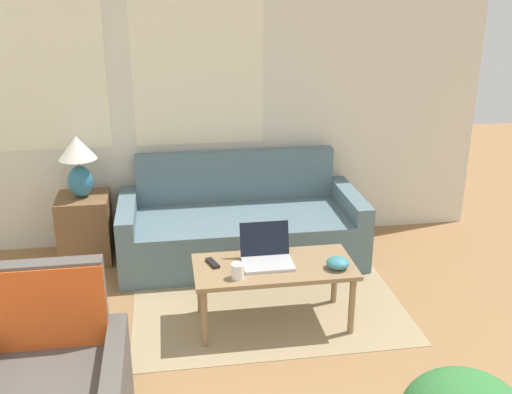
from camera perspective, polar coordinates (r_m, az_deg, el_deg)
wall_back at (r=5.20m, az=-11.86°, el=9.17°), size 6.22×0.06×2.60m
rug at (r=4.71m, az=0.52°, el=-8.51°), size 1.95×1.92×0.01m
couch at (r=5.11m, az=-1.49°, el=-2.96°), size 2.01×0.87×0.85m
side_table at (r=5.24m, az=-15.93°, el=-2.87°), size 0.42×0.42×0.57m
table_lamp at (r=5.04m, az=-16.58°, el=3.36°), size 0.30×0.30×0.51m
coffee_table at (r=4.08m, az=1.72°, el=-7.13°), size 1.08×0.52×0.45m
laptop at (r=4.07m, az=1.02°, el=-5.48°), size 0.34×0.30×0.25m
cup_navy at (r=3.87m, az=-1.75°, el=-7.06°), size 0.08×0.08×0.10m
snack_bowl at (r=4.03m, az=7.79°, el=-6.24°), size 0.15×0.15×0.08m
tv_remote at (r=4.07m, az=-4.16°, el=-6.30°), size 0.09×0.16×0.02m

